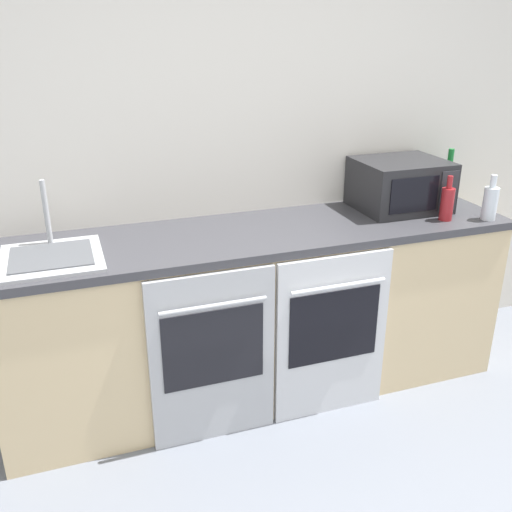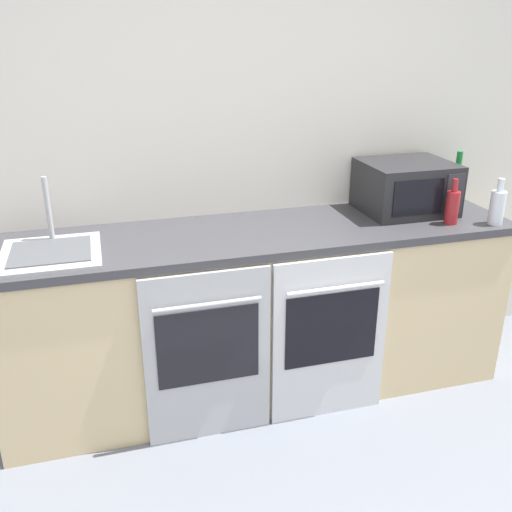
# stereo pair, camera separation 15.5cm
# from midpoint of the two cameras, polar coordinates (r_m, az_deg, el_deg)

# --- Properties ---
(wall_back) EXTENTS (10.00, 0.06, 2.60)m
(wall_back) POSITION_cam_midpoint_polar(r_m,az_deg,el_deg) (2.99, 0.10, 11.94)
(wall_back) COLOR silver
(wall_back) RESTS_ON ground_plane
(counter_back) EXTENTS (2.56, 0.63, 0.90)m
(counter_back) POSITION_cam_midpoint_polar(r_m,az_deg,el_deg) (2.96, 1.87, -5.61)
(counter_back) COLOR #D1B789
(counter_back) RESTS_ON ground_plane
(oven_left) EXTENTS (0.58, 0.06, 0.85)m
(oven_left) POSITION_cam_midpoint_polar(r_m,az_deg,el_deg) (2.63, -3.10, -10.03)
(oven_left) COLOR #A8AAAF
(oven_left) RESTS_ON ground_plane
(oven_right) EXTENTS (0.58, 0.06, 0.85)m
(oven_right) POSITION_cam_midpoint_polar(r_m,az_deg,el_deg) (2.80, 9.01, -8.14)
(oven_right) COLOR silver
(oven_right) RESTS_ON ground_plane
(microwave) EXTENTS (0.46, 0.40, 0.26)m
(microwave) POSITION_cam_midpoint_polar(r_m,az_deg,el_deg) (3.16, 16.13, 6.64)
(microwave) COLOR #232326
(microwave) RESTS_ON counter_back
(bottle_green) EXTENTS (0.07, 0.07, 0.31)m
(bottle_green) POSITION_cam_midpoint_polar(r_m,az_deg,el_deg) (3.33, 20.63, 6.63)
(bottle_green) COLOR #19722D
(bottle_green) RESTS_ON counter_back
(bottle_red) EXTENTS (0.07, 0.07, 0.23)m
(bottle_red) POSITION_cam_midpoint_polar(r_m,az_deg,el_deg) (3.04, 20.44, 4.67)
(bottle_red) COLOR maroon
(bottle_red) RESTS_ON counter_back
(bottle_clear) EXTENTS (0.07, 0.07, 0.23)m
(bottle_clear) POSITION_cam_midpoint_polar(r_m,az_deg,el_deg) (3.12, 24.31, 4.53)
(bottle_clear) COLOR silver
(bottle_clear) RESTS_ON counter_back
(sink) EXTENTS (0.42, 0.43, 0.31)m
(sink) POSITION_cam_midpoint_polar(r_m,az_deg,el_deg) (2.61, -18.26, 0.47)
(sink) COLOR #A8AAAF
(sink) RESTS_ON counter_back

